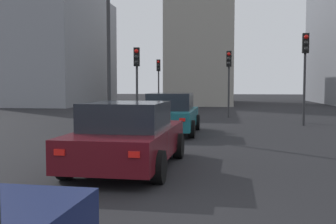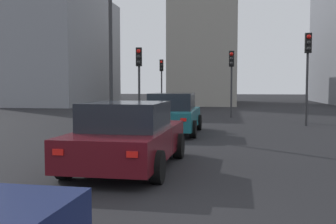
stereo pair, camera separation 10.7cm
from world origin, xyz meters
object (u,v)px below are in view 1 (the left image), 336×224
Objects in this scene: street_lamp_kerbside at (108,27)px; traffic_light_far_left at (158,74)px; traffic_light_near_left at (305,60)px; car_maroon_right_second at (129,136)px; car_teal_right_lead at (171,114)px; traffic_light_near_right at (137,69)px; traffic_light_far_right at (229,70)px.

traffic_light_far_left is at bearing 0.53° from street_lamp_kerbside.
car_maroon_right_second is at bearing -29.66° from traffic_light_near_left.
traffic_light_near_right is at bearing 30.48° from car_teal_right_lead.
traffic_light_far_right reaches higher than car_maroon_right_second.
car_maroon_right_second is 9.28m from street_lamp_kerbside.
traffic_light_near_right is 11.67m from traffic_light_far_left.
traffic_light_far_left is (11.62, 8.74, -0.25)m from traffic_light_near_left.
traffic_light_near_left is at bearing 43.47° from traffic_light_far_right.
car_teal_right_lead is at bearing -117.06° from street_lamp_kerbside.
traffic_light_near_right is at bearing -90.19° from traffic_light_near_left.
car_maroon_right_second is 0.59× the size of street_lamp_kerbside.
traffic_light_near_right reaches higher than car_maroon_right_second.
traffic_light_far_left reaches higher than car_teal_right_lead.
traffic_light_far_right is 0.51× the size of street_lamp_kerbside.
traffic_light_near_left is 14.54m from traffic_light_far_left.
car_maroon_right_second is 14.90m from traffic_light_far_right.
traffic_light_far_right is (-7.34, -5.33, -0.02)m from traffic_light_far_left.
traffic_light_far_left is at bearing 178.59° from traffic_light_near_right.
traffic_light_far_right is at bearing -15.83° from car_teal_right_lead.
car_maroon_right_second is at bearing 179.27° from car_teal_right_lead.
car_teal_right_lead is at bearing 0.76° from car_maroon_right_second.
traffic_light_far_right is at bearing -38.58° from street_lamp_kerbside.
traffic_light_near_left is 1.10× the size of traffic_light_far_right.
car_maroon_right_second is at bearing -160.60° from street_lamp_kerbside.
traffic_light_far_left is 13.96m from street_lamp_kerbside.
traffic_light_near_right is at bearing -18.31° from street_lamp_kerbside.
traffic_light_near_left reaches higher than traffic_light_far_left.
traffic_light_near_right reaches higher than car_teal_right_lead.
car_teal_right_lead is 7.18m from traffic_light_near_left.
traffic_light_far_left reaches higher than traffic_light_near_right.
traffic_light_far_left is at bearing 9.25° from car_maroon_right_second.
car_maroon_right_second is (-6.55, 0.09, -0.03)m from car_teal_right_lead.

